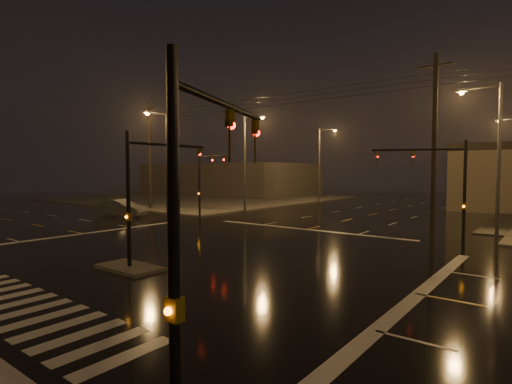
# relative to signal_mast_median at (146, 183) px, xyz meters

# --- Properties ---
(ground) EXTENTS (140.00, 140.00, 0.00)m
(ground) POSITION_rel_signal_mast_median_xyz_m (-0.00, 3.07, -3.75)
(ground) COLOR black
(ground) RESTS_ON ground
(sidewalk_nw) EXTENTS (36.00, 36.00, 0.12)m
(sidewalk_nw) POSITION_rel_signal_mast_median_xyz_m (-30.00, 33.07, -3.69)
(sidewalk_nw) COLOR #494641
(sidewalk_nw) RESTS_ON ground
(median_island) EXTENTS (3.00, 1.60, 0.15)m
(median_island) POSITION_rel_signal_mast_median_xyz_m (-0.00, -0.93, -3.68)
(median_island) COLOR #494641
(median_island) RESTS_ON ground
(crosswalk) EXTENTS (15.00, 2.60, 0.01)m
(crosswalk) POSITION_rel_signal_mast_median_xyz_m (-0.00, -5.93, -3.75)
(crosswalk) COLOR beige
(crosswalk) RESTS_ON ground
(stop_bar_far) EXTENTS (16.00, 0.50, 0.01)m
(stop_bar_far) POSITION_rel_signal_mast_median_xyz_m (-0.00, 14.07, -3.75)
(stop_bar_far) COLOR beige
(stop_bar_far) RESTS_ON ground
(commercial_block) EXTENTS (30.00, 18.00, 5.60)m
(commercial_block) POSITION_rel_signal_mast_median_xyz_m (-35.00, 45.07, -0.95)
(commercial_block) COLOR #3C3635
(commercial_block) RESTS_ON ground
(signal_mast_median) EXTENTS (0.25, 4.59, 6.00)m
(signal_mast_median) POSITION_rel_signal_mast_median_xyz_m (0.00, 0.00, 0.00)
(signal_mast_median) COLOR black
(signal_mast_median) RESTS_ON ground
(signal_mast_ne) EXTENTS (4.84, 1.86, 6.00)m
(signal_mast_ne) POSITION_rel_signal_mast_median_xyz_m (9.50, 13.21, 0.04)
(signal_mast_ne) COLOR black
(signal_mast_ne) RESTS_ON ground
(signal_mast_nw) EXTENTS (4.84, 1.86, 6.00)m
(signal_mast_nw) POSITION_rel_signal_mast_median_xyz_m (-9.50, 13.21, 0.04)
(signal_mast_nw) COLOR black
(signal_mast_nw) RESTS_ON ground
(signal_mast_se) EXTENTS (1.55, 3.87, 6.00)m
(signal_mast_se) POSITION_rel_signal_mast_median_xyz_m (10.23, -6.68, -0.04)
(signal_mast_se) COLOR black
(signal_mast_se) RESTS_ON ground
(streetlight_1) EXTENTS (2.77, 0.32, 10.00)m
(streetlight_1) POSITION_rel_signal_mast_median_xyz_m (-11.18, 21.07, 2.05)
(streetlight_1) COLOR #38383A
(streetlight_1) RESTS_ON ground
(streetlight_2) EXTENTS (2.77, 0.32, 10.00)m
(streetlight_2) POSITION_rel_signal_mast_median_xyz_m (-11.18, 37.07, 2.05)
(streetlight_2) COLOR #38383A
(streetlight_2) RESTS_ON ground
(streetlight_3) EXTENTS (2.77, 0.32, 10.00)m
(streetlight_3) POSITION_rel_signal_mast_median_xyz_m (11.18, 19.07, 2.05)
(streetlight_3) COLOR #38383A
(streetlight_3) RESTS_ON ground
(streetlight_5) EXTENTS (0.32, 2.77, 10.00)m
(streetlight_5) POSITION_rel_signal_mast_median_xyz_m (-16.00, 14.26, 2.05)
(streetlight_5) COLOR #38383A
(streetlight_5) RESTS_ON ground
(utility_pole_0) EXTENTS (2.20, 0.32, 12.00)m
(utility_pole_0) POSITION_rel_signal_mast_median_xyz_m (-22.00, 17.07, 2.38)
(utility_pole_0) COLOR black
(utility_pole_0) RESTS_ON ground
(utility_pole_1) EXTENTS (2.20, 0.32, 12.00)m
(utility_pole_1) POSITION_rel_signal_mast_median_xyz_m (8.00, 17.07, 2.38)
(utility_pole_1) COLOR black
(utility_pole_1) RESTS_ON ground
(car_crossing) EXTENTS (5.25, 3.14, 1.63)m
(car_crossing) POSITION_rel_signal_mast_median_xyz_m (-17.80, 10.48, -2.93)
(car_crossing) COLOR #515459
(car_crossing) RESTS_ON ground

